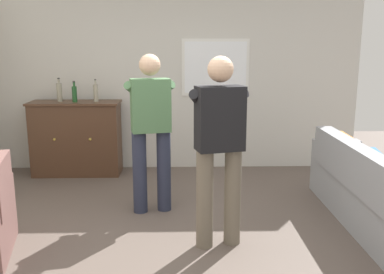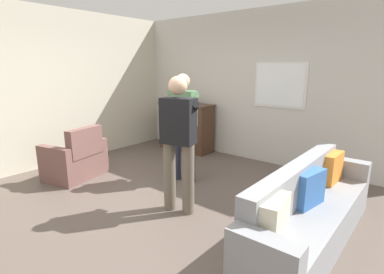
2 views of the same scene
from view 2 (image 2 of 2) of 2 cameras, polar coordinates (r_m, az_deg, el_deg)
name	(u,v)px [view 2 (image 2 of 2)]	position (r m, az deg, el deg)	size (l,w,h in m)	color
ground	(153,203)	(4.13, -7.36, -12.41)	(10.40, 10.40, 0.00)	brown
wall_back_with_window	(254,87)	(5.87, 11.76, 9.29)	(5.20, 0.15, 2.80)	beige
wall_side_left	(48,89)	(5.97, -25.78, 8.32)	(0.12, 5.20, 2.80)	beige
couch	(310,214)	(3.35, 21.55, -13.46)	(0.57, 2.46, 0.83)	gray
armchair	(76,160)	(5.26, -21.18, -4.16)	(0.83, 1.00, 0.85)	brown
sideboard_cabinet	(186,127)	(6.47, -1.11, 1.96)	(1.22, 0.49, 1.02)	#472D1E
bottle_wine_green	(197,99)	(6.19, 0.93, 7.31)	(0.06, 0.06, 0.31)	gray
bottle_liquor_amber	(185,98)	(6.33, -1.29, 7.39)	(0.07, 0.07, 0.28)	#1E4C23
bottle_spirits_clear	(179,97)	(6.52, -2.41, 7.69)	(0.07, 0.07, 0.32)	gray
person_standing_left	(183,123)	(4.63, -1.67, 2.75)	(0.55, 0.51, 1.68)	#282D42
person_standing_right	(179,139)	(3.61, -2.52, -0.31)	(0.54, 0.51, 1.68)	#6B6051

